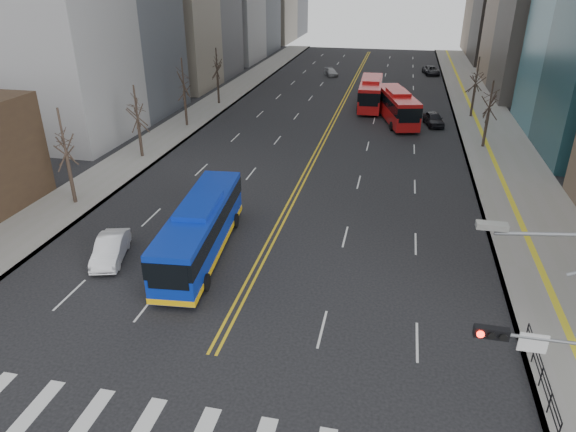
{
  "coord_description": "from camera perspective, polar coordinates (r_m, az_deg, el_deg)",
  "views": [
    {
      "loc": [
        7.4,
        -12.39,
        16.07
      ],
      "look_at": [
        2.37,
        10.72,
        4.71
      ],
      "focal_mm": 32.0,
      "sensor_mm": 36.0,
      "label": 1
    }
  ],
  "objects": [
    {
      "name": "sidewalk_left",
      "position": [
        64.2,
        -10.19,
        10.83
      ],
      "size": [
        5.0,
        130.0,
        0.15
      ],
      "primitive_type": "cube",
      "color": "gray",
      "rests_on": "ground"
    },
    {
      "name": "red_bus_far",
      "position": [
        68.59,
        9.18,
        13.53
      ],
      "size": [
        3.15,
        11.62,
        3.65
      ],
      "color": "#B51313",
      "rests_on": "ground"
    },
    {
      "name": "blue_bus",
      "position": [
        31.81,
        -9.68,
        -1.27
      ],
      "size": [
        3.75,
        12.39,
        3.55
      ],
      "color": "#0A28A2",
      "rests_on": "ground"
    },
    {
      "name": "sidewalk_right",
      "position": [
        60.43,
        21.67,
        8.5
      ],
      "size": [
        7.0,
        130.0,
        0.15
      ],
      "primitive_type": "cube",
      "color": "gray",
      "rests_on": "ground"
    },
    {
      "name": "car_white",
      "position": [
        33.13,
        -19.11,
        -3.47
      ],
      "size": [
        2.73,
        4.71,
        1.47
      ],
      "primitive_type": "imported",
      "rotation": [
        0.0,
        0.0,
        0.28
      ],
      "color": "white",
      "rests_on": "ground"
    },
    {
      "name": "red_bus_near",
      "position": [
        62.01,
        12.02,
        12.02
      ],
      "size": [
        5.48,
        11.87,
        3.66
      ],
      "color": "#B51313",
      "rests_on": "ground"
    },
    {
      "name": "car_dark_mid",
      "position": [
        61.82,
        15.87,
        10.34
      ],
      "size": [
        2.61,
        4.63,
        1.49
      ],
      "primitive_type": "imported",
      "rotation": [
        0.0,
        0.0,
        0.21
      ],
      "color": "black",
      "rests_on": "ground"
    },
    {
      "name": "street_trees",
      "position": [
        50.42,
        -4.98,
        12.73
      ],
      "size": [
        35.2,
        47.2,
        7.6
      ],
      "color": "#32251E",
      "rests_on": "ground"
    },
    {
      "name": "car_silver",
      "position": [
        89.81,
        4.81,
        15.64
      ],
      "size": [
        3.05,
        4.33,
        1.16
      ],
      "primitive_type": "imported",
      "rotation": [
        0.0,
        0.0,
        0.39
      ],
      "color": "#96969B",
      "rests_on": "ground"
    },
    {
      "name": "pedestrian_railing",
      "position": [
        24.87,
        26.37,
        -15.38
      ],
      "size": [
        0.06,
        6.06,
        1.02
      ],
      "color": "black",
      "rests_on": "sidewalk_right"
    },
    {
      "name": "centerline",
      "position": [
        69.68,
        5.98,
        12.19
      ],
      "size": [
        0.55,
        100.0,
        0.01
      ],
      "color": "gold",
      "rests_on": "ground"
    },
    {
      "name": "car_dark_far",
      "position": [
        93.73,
        15.62,
        15.31
      ],
      "size": [
        3.13,
        5.25,
        1.37
      ],
      "primitive_type": "imported",
      "rotation": [
        0.0,
        0.0,
        0.18
      ],
      "color": "black",
      "rests_on": "ground"
    }
  ]
}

